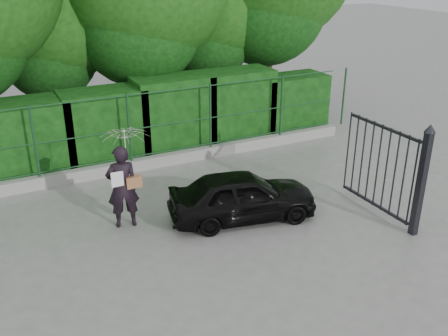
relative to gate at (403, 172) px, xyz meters
name	(u,v)px	position (x,y,z in m)	size (l,w,h in m)	color
ground	(183,261)	(-4.60, 0.72, -1.19)	(80.00, 80.00, 0.00)	gray
kerb	(117,168)	(-4.60, 5.22, -1.04)	(14.00, 0.25, 0.30)	#9E9E99
fence	(122,129)	(-4.38, 5.22, 0.01)	(14.13, 0.06, 1.80)	#174021
hedge	(99,126)	(-4.74, 6.22, -0.16)	(14.20, 1.20, 2.27)	black
gate	(403,172)	(0.00, 0.00, 0.00)	(0.22, 2.33, 2.36)	black
woman	(125,164)	(-5.08, 2.54, 0.20)	(1.00, 0.99, 2.12)	black
car	(242,196)	(-2.81, 1.68, -0.65)	(1.27, 3.15, 1.07)	black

